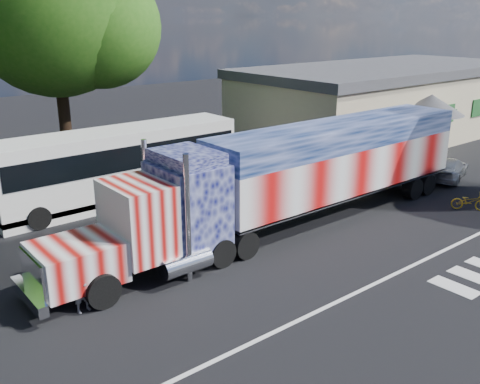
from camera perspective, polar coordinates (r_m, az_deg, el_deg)
ground at (r=19.77m, az=5.53°, el=-7.36°), size 100.00×100.00×0.00m
lane_markings at (r=18.88m, az=17.49°, el=-9.48°), size 30.00×2.67×0.01m
semi_truck at (r=22.32m, az=6.20°, el=1.90°), size 20.74×3.28×4.42m
coach_bus at (r=26.16m, az=-12.67°, el=2.91°), size 11.92×2.77×3.47m
hall_building at (r=40.56m, az=15.23°, el=9.26°), size 22.40×12.80×5.20m
parked_car at (r=31.40m, az=21.30°, el=2.36°), size 4.41×2.93×1.19m
woman at (r=16.90m, az=-16.52°, el=-9.61°), size 0.65×0.47×1.68m
bicycle at (r=26.74m, az=23.27°, el=-0.92°), size 1.40×1.59×0.83m
tree_n_mid at (r=33.30m, az=-18.96°, el=18.01°), size 10.43×9.94×13.94m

